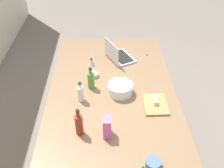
{
  "coord_description": "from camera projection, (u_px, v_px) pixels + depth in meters",
  "views": [
    {
      "loc": [
        -1.85,
        0.06,
        2.39
      ],
      "look_at": [
        0.0,
        0.0,
        0.95
      ],
      "focal_mm": 40.88,
      "sensor_mm": 36.0,
      "label": 1
    }
  ],
  "objects": [
    {
      "name": "candy_2",
      "position": [
        147.0,
        54.0,
        2.84
      ],
      "size": [
        0.02,
        0.02,
        0.02
      ],
      "primitive_type": "sphere",
      "color": "orange",
      "rests_on": "island_counter"
    },
    {
      "name": "candy_bag",
      "position": [
        107.0,
        127.0,
        1.88
      ],
      "size": [
        0.09,
        0.06,
        0.17
      ],
      "primitive_type": "cube",
      "color": "pink",
      "rests_on": "island_counter"
    },
    {
      "name": "bottle_olive",
      "position": [
        91.0,
        80.0,
        2.34
      ],
      "size": [
        0.06,
        0.06,
        0.22
      ],
      "color": "#4C8C38",
      "rests_on": "island_counter"
    },
    {
      "name": "mixing_bowl_large",
      "position": [
        120.0,
        89.0,
        2.29
      ],
      "size": [
        0.23,
        0.23,
        0.1
      ],
      "color": "white",
      "rests_on": "island_counter"
    },
    {
      "name": "bottle_soy",
      "position": [
        79.0,
        124.0,
        1.89
      ],
      "size": [
        0.06,
        0.06,
        0.24
      ],
      "color": "maroon",
      "rests_on": "island_counter"
    },
    {
      "name": "cutting_board",
      "position": [
        155.0,
        104.0,
        2.19
      ],
      "size": [
        0.27,
        0.2,
        0.02
      ],
      "primitive_type": "cube",
      "color": "#AD7F4C",
      "rests_on": "island_counter"
    },
    {
      "name": "island_counter",
      "position": [
        112.0,
        122.0,
        2.65
      ],
      "size": [
        1.94,
        1.16,
        0.9
      ],
      "color": "brown",
      "rests_on": "ground"
    },
    {
      "name": "ground_plane",
      "position": [
        112.0,
        149.0,
        2.93
      ],
      "size": [
        12.0,
        12.0,
        0.0
      ],
      "primitive_type": "plane",
      "color": "slate"
    },
    {
      "name": "candy_0",
      "position": [
        143.0,
        167.0,
        1.7
      ],
      "size": [
        0.02,
        0.02,
        0.02
      ],
      "primitive_type": "sphere",
      "color": "green",
      "rests_on": "island_counter"
    },
    {
      "name": "kitchen_timer",
      "position": [
        91.0,
        62.0,
        2.67
      ],
      "size": [
        0.07,
        0.07,
        0.08
      ],
      "color": "#B2B2B7",
      "rests_on": "island_counter"
    },
    {
      "name": "candy_3",
      "position": [
        77.0,
        113.0,
        2.11
      ],
      "size": [
        0.02,
        0.02,
        0.02
      ],
      "primitive_type": "sphere",
      "color": "green",
      "rests_on": "island_counter"
    },
    {
      "name": "butter_stick_left",
      "position": [
        155.0,
        100.0,
        2.19
      ],
      "size": [
        0.11,
        0.04,
        0.04
      ],
      "primitive_type": "cube",
      "rotation": [
        0.0,
        0.0,
        0.01
      ],
      "color": "#F4E58C",
      "rests_on": "cutting_board"
    },
    {
      "name": "ramekin_small",
      "position": [
        153.0,
        164.0,
        1.7
      ],
      "size": [
        0.11,
        0.11,
        0.05
      ],
      "primitive_type": "cylinder",
      "color": "slate",
      "rests_on": "island_counter"
    },
    {
      "name": "ramekin_medium",
      "position": [
        94.0,
        75.0,
        2.51
      ],
      "size": [
        0.08,
        0.08,
        0.04
      ],
      "primitive_type": "cylinder",
      "color": "beige",
      "rests_on": "island_counter"
    },
    {
      "name": "candy_1",
      "position": [
        115.0,
        89.0,
        2.35
      ],
      "size": [
        0.02,
        0.02,
        0.02
      ],
      "primitive_type": "sphere",
      "color": "yellow",
      "rests_on": "island_counter"
    },
    {
      "name": "candy_4",
      "position": [
        73.0,
        168.0,
        1.69
      ],
      "size": [
        0.02,
        0.02,
        0.02
      ],
      "primitive_type": "sphere",
      "color": "yellow",
      "rests_on": "island_counter"
    },
    {
      "name": "laptop",
      "position": [
        118.0,
        56.0,
        2.75
      ],
      "size": [
        0.37,
        0.34,
        0.22
      ],
      "color": "#B7B7BC",
      "rests_on": "island_counter"
    },
    {
      "name": "bottle_vinegar",
      "position": [
        81.0,
        93.0,
        2.2
      ],
      "size": [
        0.06,
        0.06,
        0.19
      ],
      "color": "white",
      "rests_on": "island_counter"
    }
  ]
}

